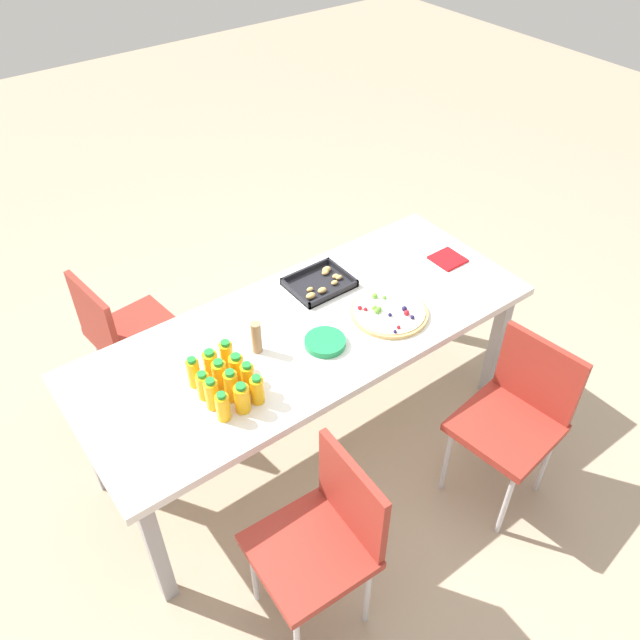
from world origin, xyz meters
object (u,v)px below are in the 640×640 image
juice_bottle_11 (227,356)px  juice_bottle_9 (194,372)px  chair_far_left (123,331)px  fruit_pizza (389,312)px  juice_bottle_4 (231,386)px  juice_bottle_0 (223,407)px  juice_bottle_3 (212,394)px  juice_bottle_6 (204,386)px  party_table (307,339)px  snack_tray (320,284)px  juice_bottle_7 (220,376)px  plate_stack (325,342)px  juice_bottle_1 (242,398)px  juice_bottle_2 (257,390)px  juice_bottle_10 (211,364)px  chair_near_right (517,411)px  juice_bottle_5 (248,378)px  cardboard_tube (256,337)px  chair_near_left (325,535)px  juice_bottle_8 (237,368)px  napkin_stack (448,259)px

juice_bottle_11 → juice_bottle_9: bearing=-179.0°
chair_far_left → fruit_pizza: (0.95, -0.88, 0.24)m
juice_bottle_4 → juice_bottle_0: bearing=-139.1°
juice_bottle_3 → juice_bottle_4: (0.08, -0.01, 0.00)m
juice_bottle_6 → party_table: bearing=9.0°
party_table → snack_tray: bearing=42.7°
juice_bottle_7 → plate_stack: juice_bottle_7 is taller
juice_bottle_0 → juice_bottle_7: juice_bottle_7 is taller
juice_bottle_1 → juice_bottle_2: juice_bottle_1 is taller
juice_bottle_4 → juice_bottle_10: size_ratio=1.13×
chair_near_right → juice_bottle_5: 1.18m
party_table → snack_tray: snack_tray is taller
juice_bottle_10 → cardboard_tube: 0.23m
juice_bottle_0 → plate_stack: size_ratio=0.75×
juice_bottle_9 → juice_bottle_7: bearing=-46.9°
juice_bottle_9 → cardboard_tube: size_ratio=0.94×
juice_bottle_6 → plate_stack: bearing=-4.6°
chair_near_left → plate_stack: bearing=-34.0°
chair_near_right → juice_bottle_0: 1.28m
juice_bottle_7 → juice_bottle_8: (0.08, -0.00, -0.01)m
juice_bottle_0 → cardboard_tube: cardboard_tube is taller
juice_bottle_6 → juice_bottle_7: juice_bottle_7 is taller
juice_bottle_4 → juice_bottle_5: bearing=-1.7°
juice_bottle_11 → snack_tray: (0.64, 0.22, -0.06)m
chair_near_right → juice_bottle_9: size_ratio=5.78×
chair_near_left → juice_bottle_5: bearing=-2.8°
juice_bottle_10 → fruit_pizza: juice_bottle_10 is taller
snack_tray → juice_bottle_6: bearing=-159.1°
juice_bottle_6 → cardboard_tube: bearing=17.7°
juice_bottle_9 → fruit_pizza: bearing=-8.5°
fruit_pizza → napkin_stack: 0.54m
chair_near_right → plate_stack: chair_near_right is taller
juice_bottle_9 → juice_bottle_6: bearing=-91.1°
chair_far_left → snack_tray: 1.01m
juice_bottle_1 → juice_bottle_2: bearing=2.6°
juice_bottle_11 → plate_stack: bearing=-17.8°
party_table → juice_bottle_10: size_ratio=15.79×
juice_bottle_6 → chair_near_left: bearing=-81.5°
chair_near_left → napkin_stack: 1.55m
juice_bottle_2 → juice_bottle_11: 0.23m
juice_bottle_9 → juice_bottle_2: bearing=-55.6°
juice_bottle_5 → juice_bottle_6: juice_bottle_5 is taller
juice_bottle_1 → juice_bottle_6: juice_bottle_1 is taller
juice_bottle_0 → juice_bottle_3: 0.07m
juice_bottle_5 → fruit_pizza: juice_bottle_5 is taller
juice_bottle_4 → juice_bottle_1: bearing=-88.3°
chair_near_right → juice_bottle_6: juice_bottle_6 is taller
juice_bottle_11 → fruit_pizza: bearing=-10.4°
chair_near_right → juice_bottle_5: (-0.97, 0.61, 0.30)m
juice_bottle_11 → juice_bottle_1: bearing=-107.0°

